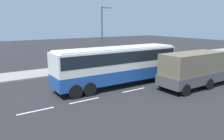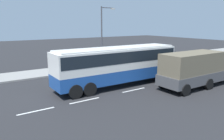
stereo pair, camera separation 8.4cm
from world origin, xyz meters
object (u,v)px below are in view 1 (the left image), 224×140
pedestrian_near_curb (119,56)px  cargo_truck (198,68)px  street_lamp (103,33)px  coach_bus (118,62)px  car_red_compact (159,63)px

pedestrian_near_curb → cargo_truck: bearing=-170.0°
street_lamp → pedestrian_near_curb: bearing=23.5°
coach_bus → cargo_truck: bearing=-35.5°
coach_bus → car_red_compact: size_ratio=2.61×
car_red_compact → street_lamp: size_ratio=0.61×
car_red_compact → pedestrian_near_curb: size_ratio=2.55×
car_red_compact → cargo_truck: bearing=-110.2°
cargo_truck → pedestrian_near_curb: (0.70, 12.92, -0.48)m
coach_bus → cargo_truck: 7.09m
car_red_compact → street_lamp: 7.77m
street_lamp → car_red_compact: bearing=-37.2°
cargo_truck → car_red_compact: 7.83m
cargo_truck → car_red_compact: (2.79, 7.27, -0.88)m
pedestrian_near_curb → car_red_compact: bearing=-146.7°
cargo_truck → pedestrian_near_curb: size_ratio=4.71×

